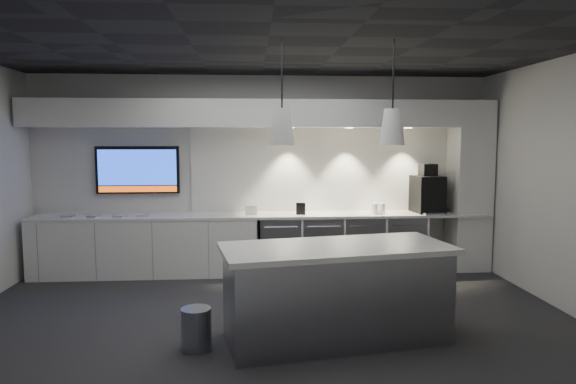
{
  "coord_description": "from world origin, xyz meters",
  "views": [
    {
      "loc": [
        -0.17,
        -5.49,
        2.04
      ],
      "look_at": [
        0.3,
        1.1,
        1.35
      ],
      "focal_mm": 32.0,
      "sensor_mm": 36.0,
      "label": 1
    }
  ],
  "objects": [
    {
      "name": "wall_tv",
      "position": [
        -1.9,
        2.45,
        1.56
      ],
      "size": [
        1.25,
        0.07,
        0.72
      ],
      "color": "black",
      "rests_on": "wall_back"
    },
    {
      "name": "pendant_left",
      "position": [
        0.13,
        -0.49,
        2.15
      ],
      "size": [
        0.25,
        0.25,
        1.06
      ],
      "color": "white",
      "rests_on": "ceiling"
    },
    {
      "name": "coffee_machine",
      "position": [
        2.54,
        2.2,
        1.21
      ],
      "size": [
        0.45,
        0.62,
        0.75
      ],
      "rotation": [
        0.0,
        0.0,
        0.1
      ],
      "color": "black",
      "rests_on": "back_counter"
    },
    {
      "name": "fridge_unit_d",
      "position": [
        2.14,
        2.17,
        0.42
      ],
      "size": [
        0.6,
        0.61,
        0.85
      ],
      "primitive_type": "cube",
      "color": "gray",
      "rests_on": "floor"
    },
    {
      "name": "back_counter",
      "position": [
        0.0,
        2.17,
        0.88
      ],
      "size": [
        6.8,
        0.65,
        0.04
      ],
      "primitive_type": "cube",
      "color": "silver",
      "rests_on": "left_base_cabinets"
    },
    {
      "name": "fridge_unit_c",
      "position": [
        1.51,
        2.17,
        0.42
      ],
      "size": [
        0.6,
        0.61,
        0.85
      ],
      "primitive_type": "cube",
      "color": "gray",
      "rests_on": "floor"
    },
    {
      "name": "cup_cluster",
      "position": [
        1.74,
        2.09,
        0.98
      ],
      "size": [
        0.19,
        0.19,
        0.16
      ],
      "primitive_type": null,
      "color": "white",
      "rests_on": "back_counter"
    },
    {
      "name": "pendant_right",
      "position": [
        1.22,
        -0.49,
        2.15
      ],
      "size": [
        0.25,
        0.25,
        1.06
      ],
      "color": "white",
      "rests_on": "ceiling"
    },
    {
      "name": "soffit",
      "position": [
        0.0,
        2.2,
        2.4
      ],
      "size": [
        6.9,
        0.6,
        0.4
      ],
      "primitive_type": "cube",
      "color": "white",
      "rests_on": "wall_back"
    },
    {
      "name": "ceiling",
      "position": [
        0.0,
        0.0,
        3.0
      ],
      "size": [
        7.0,
        7.0,
        0.0
      ],
      "primitive_type": "plane",
      "rotation": [
        3.14,
        0.0,
        0.0
      ],
      "color": "black",
      "rests_on": "wall_back"
    },
    {
      "name": "fridge_unit_a",
      "position": [
        0.25,
        2.17,
        0.42
      ],
      "size": [
        0.6,
        0.61,
        0.85
      ],
      "primitive_type": "cube",
      "color": "gray",
      "rests_on": "floor"
    },
    {
      "name": "tray_b",
      "position": [
        -2.47,
        2.08,
        0.91
      ],
      "size": [
        0.19,
        0.19,
        0.02
      ],
      "primitive_type": "cube",
      "rotation": [
        0.0,
        0.0,
        -0.24
      ],
      "color": "#989898",
      "rests_on": "back_counter"
    },
    {
      "name": "wall_back",
      "position": [
        0.0,
        2.5,
        1.5
      ],
      "size": [
        7.0,
        0.0,
        7.0
      ],
      "primitive_type": "plane",
      "rotation": [
        1.57,
        0.0,
        0.0
      ],
      "color": "silver",
      "rests_on": "floor"
    },
    {
      "name": "column",
      "position": [
        3.2,
        2.2,
        1.3
      ],
      "size": [
        0.55,
        0.55,
        2.6
      ],
      "primitive_type": "cube",
      "color": "white",
      "rests_on": "floor"
    },
    {
      "name": "fridge_unit_b",
      "position": [
        0.88,
        2.17,
        0.42
      ],
      "size": [
        0.6,
        0.61,
        0.85
      ],
      "primitive_type": "cube",
      "color": "gray",
      "rests_on": "floor"
    },
    {
      "name": "floor",
      "position": [
        0.0,
        0.0,
        0.0
      ],
      "size": [
        7.0,
        7.0,
        0.0
      ],
      "primitive_type": "plane",
      "color": "#29292B",
      "rests_on": "ground"
    },
    {
      "name": "left_base_cabinets",
      "position": [
        -1.75,
        2.17,
        0.43
      ],
      "size": [
        3.3,
        0.63,
        0.86
      ],
      "primitive_type": "cube",
      "color": "white",
      "rests_on": "floor"
    },
    {
      "name": "tray_c",
      "position": [
        -2.09,
        2.08,
        0.91
      ],
      "size": [
        0.2,
        0.2,
        0.02
      ],
      "primitive_type": "cube",
      "rotation": [
        0.0,
        0.0,
        -0.31
      ],
      "color": "#989898",
      "rests_on": "back_counter"
    },
    {
      "name": "tray_d",
      "position": [
        -1.77,
        2.12,
        0.91
      ],
      "size": [
        0.18,
        0.18,
        0.02
      ],
      "primitive_type": "cube",
      "rotation": [
        0.0,
        0.0,
        0.1
      ],
      "color": "#989898",
      "rests_on": "back_counter"
    },
    {
      "name": "sign_black",
      "position": [
        0.56,
        2.08,
        0.99
      ],
      "size": [
        0.14,
        0.06,
        0.18
      ],
      "primitive_type": "cube",
      "rotation": [
        0.0,
        0.0,
        -0.28
      ],
      "color": "black",
      "rests_on": "back_counter"
    },
    {
      "name": "backsplash",
      "position": [
        1.2,
        2.48,
        1.55
      ],
      "size": [
        4.6,
        0.03,
        1.3
      ],
      "primitive_type": "cube",
      "color": "white",
      "rests_on": "wall_back"
    },
    {
      "name": "wall_front",
      "position": [
        0.0,
        -2.5,
        1.5
      ],
      "size": [
        7.0,
        0.0,
        7.0
      ],
      "primitive_type": "plane",
      "rotation": [
        -1.57,
        0.0,
        0.0
      ],
      "color": "silver",
      "rests_on": "floor"
    },
    {
      "name": "tray_a",
      "position": [
        -2.84,
        2.11,
        0.91
      ],
      "size": [
        0.16,
        0.16,
        0.02
      ],
      "primitive_type": "cube",
      "rotation": [
        0.0,
        0.0,
        -0.01
      ],
      "color": "#989898",
      "rests_on": "back_counter"
    },
    {
      "name": "island",
      "position": [
        0.67,
        -0.49,
        0.49
      ],
      "size": [
        2.43,
        1.37,
        0.97
      ],
      "rotation": [
        0.0,
        0.0,
        0.18
      ],
      "color": "gray",
      "rests_on": "floor"
    },
    {
      "name": "bin",
      "position": [
        -0.72,
        -0.65,
        0.2
      ],
      "size": [
        0.33,
        0.33,
        0.41
      ],
      "primitive_type": "cylinder",
      "rotation": [
        0.0,
        0.0,
        -0.13
      ],
      "color": "gray",
      "rests_on": "floor"
    },
    {
      "name": "sign_white",
      "position": [
        -0.18,
        2.1,
        0.97
      ],
      "size": [
        0.18,
        0.03,
        0.14
      ],
      "primitive_type": "cube",
      "rotation": [
        0.0,
        0.0,
        0.03
      ],
      "color": "silver",
      "rests_on": "back_counter"
    }
  ]
}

